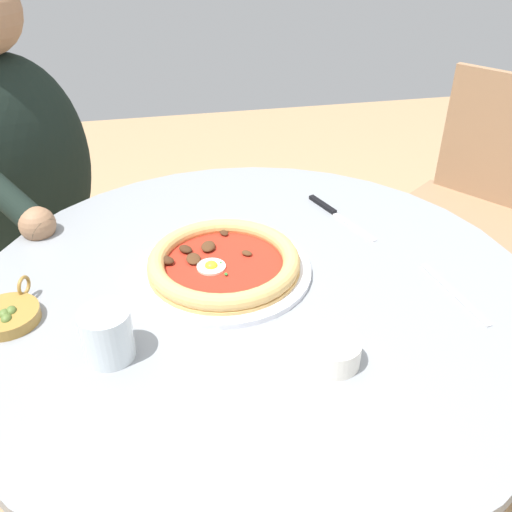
{
  "coord_description": "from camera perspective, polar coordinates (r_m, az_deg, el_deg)",
  "views": [
    {
      "loc": [
        0.74,
        -0.15,
        1.29
      ],
      "look_at": [
        -0.04,
        0.01,
        0.76
      ],
      "focal_mm": 39.15,
      "sensor_mm": 36.0,
      "label": 1
    }
  ],
  "objects": [
    {
      "name": "steak_knife",
      "position": [
        1.17,
        7.72,
        4.59
      ],
      "size": [
        0.2,
        0.08,
        0.01
      ],
      "color": "silver",
      "rests_on": "dining_table"
    },
    {
      "name": "ramekin_capers",
      "position": [
        0.8,
        7.99,
        -9.63
      ],
      "size": [
        0.07,
        0.07,
        0.04
      ],
      "color": "white",
      "rests_on": "dining_table"
    },
    {
      "name": "fork_utensil",
      "position": [
        0.98,
        19.57,
        -3.6
      ],
      "size": [
        0.18,
        0.03,
        0.0
      ],
      "color": "#BCBCC1",
      "rests_on": "dining_table"
    },
    {
      "name": "olive_pan",
      "position": [
        0.95,
        -24.05,
        -5.54
      ],
      "size": [
        0.12,
        0.1,
        0.04
      ],
      "color": "olive",
      "rests_on": "dining_table"
    },
    {
      "name": "cafe_chair_diner",
      "position": [
        1.67,
        -24.22,
        3.3
      ],
      "size": [
        0.59,
        0.59,
        0.88
      ],
      "color": "beige",
      "rests_on": "ground"
    },
    {
      "name": "pizza_on_plate",
      "position": [
        0.97,
        -3.32,
        -0.83
      ],
      "size": [
        0.3,
        0.3,
        0.04
      ],
      "color": "white",
      "rests_on": "dining_table"
    },
    {
      "name": "water_glass",
      "position": [
        0.82,
        -14.91,
        -8.05
      ],
      "size": [
        0.07,
        0.07,
        0.08
      ],
      "color": "silver",
      "rests_on": "dining_table"
    },
    {
      "name": "diner_person",
      "position": [
        1.56,
        -21.6,
        1.4
      ],
      "size": [
        0.58,
        0.44,
        1.17
      ],
      "color": "#282833",
      "rests_on": "ground"
    },
    {
      "name": "cafe_chair_spare_near",
      "position": [
        1.81,
        21.96,
        5.63
      ],
      "size": [
        0.61,
        0.61,
        0.85
      ],
      "color": "#957050",
      "rests_on": "ground"
    },
    {
      "name": "dining_table",
      "position": [
        1.05,
        -0.15,
        -10.41
      ],
      "size": [
        0.97,
        0.97,
        0.73
      ],
      "color": "gray",
      "rests_on": "ground"
    }
  ]
}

